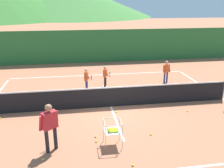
% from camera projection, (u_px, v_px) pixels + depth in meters
% --- Properties ---
extents(ground_plane, '(120.00, 120.00, 0.00)m').
position_uv_depth(ground_plane, '(111.00, 107.00, 11.38)').
color(ground_plane, '#A86647').
extents(line_baseline_far, '(11.40, 0.08, 0.01)m').
position_uv_depth(line_baseline_far, '(99.00, 75.00, 16.30)').
color(line_baseline_far, white).
rests_on(line_baseline_far, ground).
extents(line_sideline_east, '(0.08, 9.99, 0.01)m').
position_uv_depth(line_sideline_east, '(223.00, 99.00, 12.23)').
color(line_sideline_east, white).
rests_on(line_sideline_east, ground).
extents(line_service_center, '(0.08, 6.03, 0.01)m').
position_uv_depth(line_service_center, '(111.00, 107.00, 11.38)').
color(line_service_center, white).
rests_on(line_service_center, ground).
extents(tennis_net, '(11.32, 0.08, 1.05)m').
position_uv_depth(tennis_net, '(111.00, 97.00, 11.22)').
color(tennis_net, '#333338').
rests_on(tennis_net, ground).
extents(instructor, '(0.65, 0.73, 1.64)m').
position_uv_depth(instructor, '(50.00, 123.00, 7.75)').
color(instructor, black).
rests_on(instructor, ground).
extents(student_0, '(0.41, 0.67, 1.28)m').
position_uv_depth(student_0, '(87.00, 77.00, 13.14)').
color(student_0, navy).
rests_on(student_0, ground).
extents(student_1, '(0.41, 0.67, 1.20)m').
position_uv_depth(student_1, '(105.00, 74.00, 13.88)').
color(student_1, black).
rests_on(student_1, ground).
extents(student_2, '(0.54, 0.42, 1.35)m').
position_uv_depth(student_2, '(166.00, 70.00, 14.45)').
color(student_2, navy).
rests_on(student_2, ground).
extents(ball_cart, '(0.58, 0.58, 0.90)m').
position_uv_depth(ball_cart, '(112.00, 130.00, 8.14)').
color(ball_cart, '#B7B7BC').
rests_on(ball_cart, ground).
extents(tennis_ball_0, '(0.07, 0.07, 0.07)m').
position_uv_depth(tennis_ball_0, '(95.00, 137.00, 8.80)').
color(tennis_ball_0, yellow).
rests_on(tennis_ball_0, ground).
extents(tennis_ball_1, '(0.07, 0.07, 0.07)m').
position_uv_depth(tennis_ball_1, '(0.00, 118.00, 10.18)').
color(tennis_ball_1, yellow).
rests_on(tennis_ball_1, ground).
extents(tennis_ball_2, '(0.07, 0.07, 0.07)m').
position_uv_depth(tennis_ball_2, '(133.00, 165.00, 7.26)').
color(tennis_ball_2, yellow).
rests_on(tennis_ball_2, ground).
extents(tennis_ball_3, '(0.07, 0.07, 0.07)m').
position_uv_depth(tennis_ball_3, '(151.00, 134.00, 8.96)').
color(tennis_ball_3, yellow).
rests_on(tennis_ball_3, ground).
extents(tennis_ball_4, '(0.07, 0.07, 0.07)m').
position_uv_depth(tennis_ball_4, '(43.00, 160.00, 7.52)').
color(tennis_ball_4, yellow).
rests_on(tennis_ball_4, ground).
extents(tennis_ball_5, '(0.07, 0.07, 0.07)m').
position_uv_depth(tennis_ball_5, '(187.00, 111.00, 10.85)').
color(tennis_ball_5, yellow).
rests_on(tennis_ball_5, ground).
extents(tennis_ball_6, '(0.07, 0.07, 0.07)m').
position_uv_depth(tennis_ball_6, '(55.00, 123.00, 9.81)').
color(tennis_ball_6, yellow).
rests_on(tennis_ball_6, ground).
extents(tennis_ball_7, '(0.07, 0.07, 0.07)m').
position_uv_depth(tennis_ball_7, '(116.00, 112.00, 10.76)').
color(tennis_ball_7, yellow).
rests_on(tennis_ball_7, ground).
extents(tennis_ball_8, '(0.07, 0.07, 0.07)m').
position_uv_depth(tennis_ball_8, '(96.00, 142.00, 8.48)').
color(tennis_ball_8, yellow).
rests_on(tennis_ball_8, ground).
extents(tennis_ball_10, '(0.07, 0.07, 0.07)m').
position_uv_depth(tennis_ball_10, '(224.00, 112.00, 10.80)').
color(tennis_ball_10, yellow).
rests_on(tennis_ball_10, ground).
extents(windscreen_fence, '(25.08, 0.08, 2.57)m').
position_uv_depth(windscreen_fence, '(94.00, 46.00, 19.28)').
color(windscreen_fence, '#286B33').
rests_on(windscreen_fence, ground).
extents(hill_1, '(51.27, 51.27, 10.16)m').
position_uv_depth(hill_1, '(71.00, 0.00, 78.27)').
color(hill_1, '#427A38').
rests_on(hill_1, ground).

